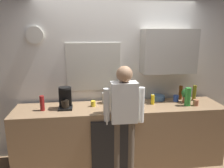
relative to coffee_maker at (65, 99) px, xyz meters
name	(u,v)px	position (x,y,z in m)	size (l,w,h in m)	color
kitchen_counter	(120,135)	(0.81, -0.02, -0.61)	(3.15, 0.64, 0.93)	#937251
dishwasher_panel	(111,149)	(0.63, -0.36, -0.66)	(0.56, 0.02, 0.84)	black
back_wall_assembly	(122,74)	(0.91, 0.38, 0.28)	(4.75, 0.42, 2.60)	white
coffee_maker	(65,99)	(0.00, 0.00, 0.00)	(0.20, 0.20, 0.33)	black
bottle_green_wine	(126,95)	(0.92, 0.08, 0.00)	(0.07, 0.07, 0.30)	#195923
bottle_clear_soda	(188,97)	(1.84, -0.11, -0.01)	(0.09, 0.09, 0.28)	#2D8C33
bottle_red_vinegar	(42,103)	(-0.32, -0.06, -0.04)	(0.06, 0.06, 0.22)	maroon
bottle_olive_oil	(194,93)	(2.06, 0.13, -0.02)	(0.06, 0.06, 0.25)	olive
bottle_amber_beer	(181,93)	(1.86, 0.21, -0.03)	(0.06, 0.06, 0.23)	brown
bottle_dark_sauce	(136,101)	(1.05, -0.04, -0.06)	(0.06, 0.06, 0.18)	black
cup_blue_mug	(176,98)	(1.75, 0.11, -0.10)	(0.08, 0.08, 0.10)	#3351B2
cup_terracotta_mug	(196,103)	(1.97, -0.13, -0.10)	(0.08, 0.08, 0.09)	#B26647
cup_yellow_cup	(93,104)	(0.41, 0.04, -0.10)	(0.07, 0.07, 0.09)	yellow
mixing_bowl	(158,98)	(1.48, 0.22, -0.11)	(0.22, 0.22, 0.08)	#4C72A5
potted_plant	(186,94)	(1.88, 0.04, -0.01)	(0.15, 0.15, 0.23)	#9E5638
dish_soap	(153,99)	(1.33, 0.02, -0.07)	(0.06, 0.06, 0.18)	yellow
storage_canister	(107,98)	(0.63, 0.16, -0.06)	(0.14, 0.14, 0.17)	silver
person_at_sink	(124,113)	(0.81, -0.32, -0.13)	(0.57, 0.22, 1.60)	brown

